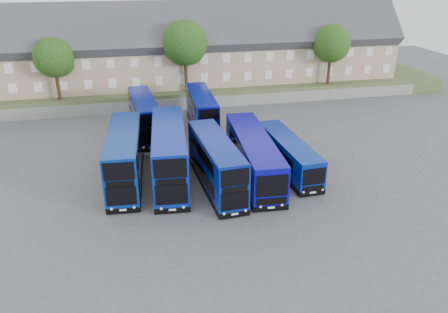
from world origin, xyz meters
The scene contains 15 objects.
ground centered at (0.00, 0.00, 0.00)m, with size 120.00×120.00×0.00m, color #4B4B51.
retaining_wall centered at (0.00, 24.00, 0.75)m, with size 70.00×0.40×1.50m, color slate.
earth_bank centered at (0.00, 34.00, 1.00)m, with size 80.00×20.00×2.00m, color #43532F.
terrace_row centered at (3.00, 30.00, 6.60)m, with size 60.00×10.40×11.20m.
dd_front_left centered at (-6.30, 4.61, 2.23)m, with size 3.43×11.59×4.55m.
dd_front_mid centered at (-2.49, 4.16, 2.38)m, with size 3.78×12.33×4.83m.
dd_front_right centered at (1.19, 1.86, 2.10)m, with size 3.16×10.91×4.28m.
dd_rear_left centered at (-4.05, 15.92, 2.05)m, with size 3.22×10.68×4.18m.
dd_rear_right centered at (2.46, 16.27, 2.04)m, with size 2.66×10.53×4.16m.
coach_east_a centered at (4.95, 3.50, 1.81)m, with size 3.69×13.61×3.68m.
coach_east_b centered at (8.38, 3.80, 1.46)m, with size 2.77×11.00×2.98m.
tree_west centered at (-13.85, 25.10, 7.05)m, with size 4.80×4.80×7.65m.
tree_mid centered at (2.15, 25.60, 8.07)m, with size 5.76×5.76×9.18m.
tree_east centered at (22.15, 25.10, 7.39)m, with size 5.12×5.12×8.16m.
tree_far centered at (28.15, 32.10, 7.73)m, with size 5.44×5.44×8.67m.
Camera 1 is at (-5.34, -30.88, 17.79)m, focal length 35.00 mm.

